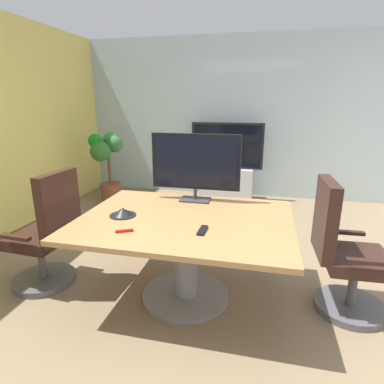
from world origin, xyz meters
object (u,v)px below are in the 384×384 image
(office_chair_right, at_px, (344,259))
(remote_control, at_px, (203,230))
(conference_phone, at_px, (123,212))
(wall_display_unit, at_px, (226,174))
(office_chair_left, at_px, (47,239))
(potted_plant, at_px, (107,160))
(conference_table, at_px, (185,239))
(tv_monitor, at_px, (196,164))

(office_chair_right, bearing_deg, remote_control, 106.25)
(conference_phone, bearing_deg, office_chair_right, 5.83)
(office_chair_right, relative_size, wall_display_unit, 0.83)
(office_chair_left, distance_m, office_chair_right, 2.55)
(office_chair_right, height_order, potted_plant, potted_plant)
(conference_table, bearing_deg, conference_phone, -172.59)
(office_chair_right, xyz_separation_m, remote_control, (-1.08, -0.36, 0.29))
(tv_monitor, distance_m, wall_display_unit, 2.55)
(conference_table, distance_m, tv_monitor, 0.73)
(tv_monitor, distance_m, potted_plant, 2.70)
(potted_plant, bearing_deg, office_chair_left, -74.93)
(potted_plant, xyz_separation_m, conference_phone, (1.41, -2.42, 0.06))
(tv_monitor, xyz_separation_m, wall_display_unit, (0.00, 2.47, -0.66))
(tv_monitor, relative_size, potted_plant, 0.73)
(wall_display_unit, bearing_deg, office_chair_left, -112.37)
(office_chair_left, distance_m, conference_phone, 0.81)
(tv_monitor, bearing_deg, conference_table, -87.69)
(remote_control, bearing_deg, office_chair_left, 176.20)
(wall_display_unit, distance_m, remote_control, 3.21)
(conference_table, height_order, conference_phone, conference_phone)
(potted_plant, bearing_deg, tv_monitor, -44.45)
(wall_display_unit, bearing_deg, office_chair_right, -65.63)
(office_chair_left, height_order, tv_monitor, tv_monitor)
(conference_phone, bearing_deg, conference_table, 7.41)
(office_chair_right, relative_size, remote_control, 6.41)
(office_chair_right, xyz_separation_m, tv_monitor, (-1.29, 0.37, 0.64))
(office_chair_right, xyz_separation_m, conference_phone, (-1.79, -0.18, 0.31))
(wall_display_unit, xyz_separation_m, potted_plant, (-1.91, -0.60, 0.26))
(remote_control, bearing_deg, conference_table, 130.60)
(conference_table, relative_size, tv_monitor, 2.06)
(potted_plant, relative_size, remote_control, 6.78)
(tv_monitor, bearing_deg, conference_phone, -132.35)
(conference_phone, relative_size, remote_control, 1.29)
(wall_display_unit, bearing_deg, conference_phone, -99.50)
(tv_monitor, xyz_separation_m, remote_control, (0.21, -0.72, -0.35))
(conference_phone, distance_m, remote_control, 0.74)
(potted_plant, height_order, conference_phone, potted_plant)
(office_chair_left, relative_size, conference_phone, 4.95)
(potted_plant, bearing_deg, office_chair_right, -35.02)
(tv_monitor, distance_m, remote_control, 0.83)
(conference_table, height_order, remote_control, remote_control)
(remote_control, bearing_deg, tv_monitor, 108.40)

